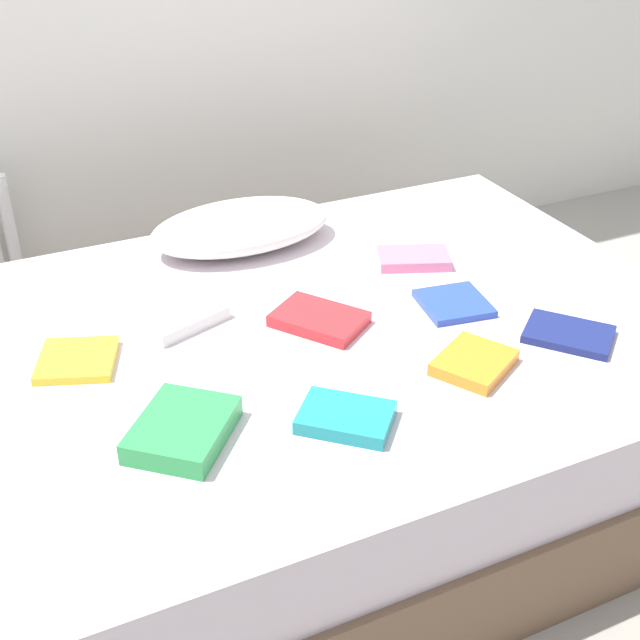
{
  "coord_description": "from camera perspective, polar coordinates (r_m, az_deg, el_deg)",
  "views": [
    {
      "loc": [
        -0.82,
        -1.71,
        1.66
      ],
      "look_at": [
        0.0,
        0.05,
        0.48
      ],
      "focal_mm": 46.61,
      "sensor_mm": 36.0,
      "label": 1
    }
  ],
  "objects": [
    {
      "name": "textbook_teal",
      "position": [
        1.85,
        1.78,
        -6.71
      ],
      "size": [
        0.25,
        0.24,
        0.03
      ],
      "primitive_type": "cube",
      "rotation": [
        0.0,
        0.0,
        -0.73
      ],
      "color": "teal",
      "rests_on": "bed"
    },
    {
      "name": "textbook_blue",
      "position": [
        2.32,
        9.17,
        1.13
      ],
      "size": [
        0.2,
        0.2,
        0.02
      ],
      "primitive_type": "cube",
      "rotation": [
        0.0,
        0.0,
        -0.14
      ],
      "color": "#2847B7",
      "rests_on": "bed"
    },
    {
      "name": "textbook_green",
      "position": [
        1.83,
        -9.41,
        -7.42
      ],
      "size": [
        0.3,
        0.3,
        0.05
      ],
      "primitive_type": "cube",
      "rotation": [
        0.0,
        0.0,
        0.86
      ],
      "color": "green",
      "rests_on": "bed"
    },
    {
      "name": "bed",
      "position": [
        2.36,
        0.52,
        -5.41
      ],
      "size": [
        2.0,
        1.5,
        0.5
      ],
      "color": "brown",
      "rests_on": "ground"
    },
    {
      "name": "pillow",
      "position": [
        2.62,
        -5.45,
        6.41
      ],
      "size": [
        0.58,
        0.33,
        0.13
      ],
      "primitive_type": "ellipsoid",
      "color": "white",
      "rests_on": "bed"
    },
    {
      "name": "textbook_white",
      "position": [
        2.24,
        -9.46,
        0.19
      ],
      "size": [
        0.25,
        0.2,
        0.04
      ],
      "primitive_type": "cube",
      "rotation": [
        0.0,
        0.0,
        0.34
      ],
      "color": "white",
      "rests_on": "bed"
    },
    {
      "name": "textbook_navy",
      "position": [
        2.24,
        16.7,
        -0.94
      ],
      "size": [
        0.26,
        0.27,
        0.02
      ],
      "primitive_type": "cube",
      "rotation": [
        0.0,
        0.0,
        -0.87
      ],
      "color": "navy",
      "rests_on": "bed"
    },
    {
      "name": "textbook_orange",
      "position": [
        2.06,
        10.53,
        -2.89
      ],
      "size": [
        0.24,
        0.23,
        0.03
      ],
      "primitive_type": "cube",
      "rotation": [
        0.0,
        0.0,
        0.53
      ],
      "color": "orange",
      "rests_on": "bed"
    },
    {
      "name": "textbook_pink",
      "position": [
        2.53,
        6.44,
        4.22
      ],
      "size": [
        0.25,
        0.2,
        0.03
      ],
      "primitive_type": "cube",
      "rotation": [
        0.0,
        0.0,
        -0.38
      ],
      "color": "pink",
      "rests_on": "bed"
    },
    {
      "name": "textbook_yellow",
      "position": [
        2.13,
        -16.33,
        -2.65
      ],
      "size": [
        0.24,
        0.23,
        0.02
      ],
      "primitive_type": "cube",
      "rotation": [
        0.0,
        0.0,
        -0.36
      ],
      "color": "yellow",
      "rests_on": "bed"
    },
    {
      "name": "ground_plane",
      "position": [
        2.52,
        0.49,
        -9.93
      ],
      "size": [
        8.0,
        8.0,
        0.0
      ],
      "primitive_type": "plane",
      "color": "#9E998E"
    },
    {
      "name": "textbook_red",
      "position": [
        2.2,
        -0.11,
        0.11
      ],
      "size": [
        0.26,
        0.28,
        0.03
      ],
      "primitive_type": "cube",
      "rotation": [
        0.0,
        0.0,
        -0.95
      ],
      "color": "red",
      "rests_on": "bed"
    }
  ]
}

